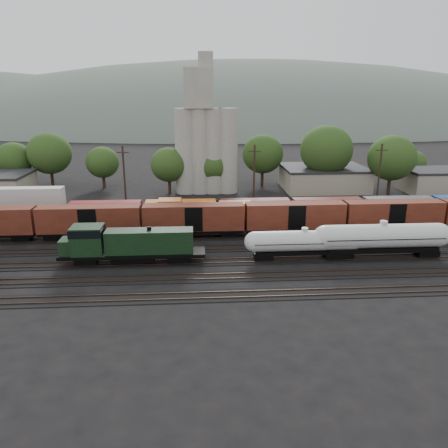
{
  "coord_description": "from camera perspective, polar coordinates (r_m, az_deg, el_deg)",
  "views": [
    {
      "loc": [
        1.15,
        -58.11,
        21.35
      ],
      "look_at": [
        5.06,
        2.0,
        3.0
      ],
      "focal_mm": 35.0,
      "sensor_mm": 36.0,
      "label": 1
    }
  ],
  "objects": [
    {
      "name": "orange_locomotive",
      "position": [
        70.65,
        -3.37,
        1.51
      ],
      "size": [
        18.13,
        3.02,
        4.53
      ],
      "color": "black",
      "rests_on": "ground"
    },
    {
      "name": "tracks",
      "position": [
        61.9,
        -4.56,
        -3.24
      ],
      "size": [
        180.0,
        33.2,
        0.2
      ],
      "color": "black",
      "rests_on": "ground"
    },
    {
      "name": "boxcar_string",
      "position": [
        66.2,
        -10.65,
        0.66
      ],
      "size": [
        153.6,
        2.9,
        4.2
      ],
      "color": "black",
      "rests_on": "ground"
    },
    {
      "name": "utility_poles",
      "position": [
        81.54,
        -4.49,
        6.19
      ],
      "size": [
        122.2,
        0.36,
        12.0
      ],
      "color": "black",
      "rests_on": "ground"
    },
    {
      "name": "ground",
      "position": [
        61.92,
        -4.56,
        -3.28
      ],
      "size": [
        600.0,
        600.0,
        0.0
      ],
      "primitive_type": "plane",
      "color": "black"
    },
    {
      "name": "distant_hills",
      "position": [
        321.67,
        0.38,
        9.45
      ],
      "size": [
        860.0,
        286.0,
        130.0
      ],
      "color": "#59665B",
      "rests_on": "ground"
    },
    {
      "name": "grain_silo",
      "position": [
        94.67,
        -2.45,
        10.81
      ],
      "size": [
        13.4,
        5.0,
        29.0
      ],
      "color": "#A3A095",
      "rests_on": "ground"
    },
    {
      "name": "tree_band",
      "position": [
        95.99,
        -9.41,
        8.44
      ],
      "size": [
        161.61,
        23.13,
        14.48
      ],
      "color": "black",
      "rests_on": "ground"
    },
    {
      "name": "green_locomotive",
      "position": [
        57.03,
        -12.88,
        -2.52
      ],
      "size": [
        18.43,
        3.25,
        4.88
      ],
      "color": "black",
      "rests_on": "ground"
    },
    {
      "name": "container_wall",
      "position": [
        75.94,
        2.07,
        2.35
      ],
      "size": [
        174.04,
        2.6,
        5.8
      ],
      "color": "black",
      "rests_on": "ground"
    },
    {
      "name": "industrial_sheds",
      "position": [
        95.39,
        -0.35,
        5.58
      ],
      "size": [
        119.38,
        17.26,
        5.1
      ],
      "color": "#9E937F",
      "rests_on": "ground"
    },
    {
      "name": "tank_car_b",
      "position": [
        61.3,
        19.95,
        -1.66
      ],
      "size": [
        18.49,
        3.31,
        4.85
      ],
      "color": "silver",
      "rests_on": "ground"
    },
    {
      "name": "tank_car_a",
      "position": [
        58.07,
        10.42,
        -2.32
      ],
      "size": [
        15.74,
        2.82,
        4.13
      ],
      "color": "silver",
      "rests_on": "ground"
    }
  ]
}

